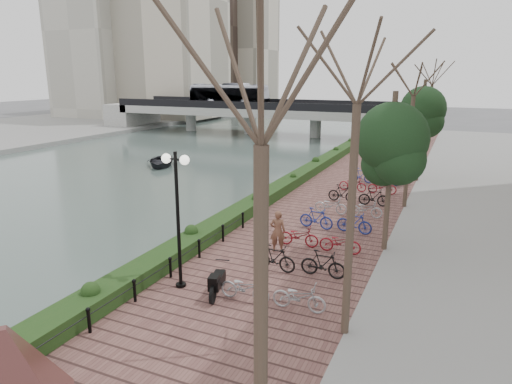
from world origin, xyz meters
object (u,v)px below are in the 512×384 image
Objects in this scene: granite_monument at (9,384)px; motorcycle at (218,281)px; pedestrian at (278,231)px; lamppost at (177,191)px; boat at (161,161)px.

granite_monument is 7.18m from motorcycle.
motorcycle is at bearing 66.40° from pedestrian.
motorcycle is at bearing -0.06° from lamppost.
lamppost reaches higher than granite_monument.
lamppost is at bearing 96.00° from granite_monument.
lamppost is 2.98× the size of motorcycle.
lamppost is at bearing -79.53° from boat.
lamppost is at bearing 166.01° from motorcycle.
motorcycle is 4.41m from pedestrian.
granite_monument reaches higher than boat.
pedestrian is at bearing 84.41° from granite_monument.
granite_monument is 0.87× the size of boat.
pedestrian is 22.38m from boat.
granite_monument reaches higher than pedestrian.
pedestrian is (0.41, 4.37, 0.38)m from motorcycle.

